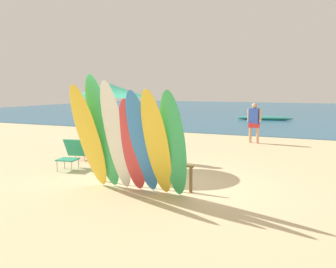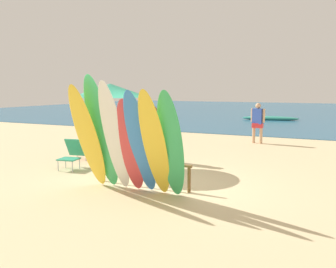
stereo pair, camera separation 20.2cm
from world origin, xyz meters
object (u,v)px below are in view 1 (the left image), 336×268
Objects in this scene: surfboard_yellow_0 at (89,138)px; distant_boat at (264,118)px; surfboard_green_1 at (103,133)px; beachgoer_photographing at (254,120)px; surfboard_white_2 at (116,137)px; beach_chair_striped at (122,142)px; beach_chair_blue at (71,153)px; surfboard_blue_4 at (142,143)px; beach_chair_red at (89,145)px; beachgoer_by_water at (152,129)px; surfboard_green_6 at (174,146)px; beach_umbrella at (109,90)px; surfboard_red_3 at (132,146)px; surfboard_rack at (145,166)px; surfboard_yellow_5 at (157,145)px.

surfboard_yellow_0 reaches higher than distant_boat.
surfboard_green_1 is 1.62× the size of beachgoer_photographing.
beach_chair_striped is (-2.21, 3.81, -0.74)m from surfboard_white_2.
beach_chair_striped is (0.13, 2.38, 0.01)m from beach_chair_blue.
surfboard_blue_4 is at bearing -36.13° from beach_chair_blue.
beach_chair_red is at bearing 130.68° from surfboard_green_1.
surfboard_yellow_0 is 1.06× the size of surfboard_blue_4.
surfboard_green_6 is at bearing 148.20° from beachgoer_by_water.
surfboard_yellow_0 is 4.28m from beach_chair_striped.
beach_umbrella reaches higher than surfboard_blue_4.
surfboard_white_2 reaches higher than beach_umbrella.
beach_chair_red is at bearing -110.29° from beach_chair_striped.
surfboard_green_1 is at bearing -45.39° from beach_chair_blue.
surfboard_green_1 is at bearing -90.71° from distant_boat.
surfboard_green_1 is 0.73m from surfboard_red_3.
beach_chair_striped is 2.52m from beach_umbrella.
surfboard_green_1 is 2.55m from beach_chair_blue.
beach_chair_blue is at bearing -100.74° from beachgoer_photographing.
surfboard_white_2 reaches higher than surfboard_green_6.
surfboard_green_1 is 1.14× the size of surfboard_green_6.
beachgoer_photographing is 1.93× the size of beach_chair_striped.
surfboard_rack is 2.74m from beach_chair_blue.
surfboard_white_2 is at bearing -50.50° from beach_chair_striped.
surfboard_rack is at bearing 43.57° from surfboard_green_1.
surfboard_yellow_5 is 4.75m from beach_chair_red.
surfboard_white_2 is 1.10× the size of surfboard_green_6.
beach_umbrella is at bearing -94.68° from distant_boat.
beachgoer_by_water reaches higher than beach_chair_red.
beach_chair_red reaches higher than beach_chair_blue.
surfboard_green_1 is 1.12× the size of surfboard_blue_4.
surfboard_yellow_0 is 8.45m from beachgoer_photographing.
surfboard_blue_4 reaches higher than beachgoer_photographing.
beachgoer_by_water is 2.03× the size of beach_chair_blue.
surfboard_white_2 is 1.07× the size of surfboard_blue_4.
surfboard_red_3 is 0.93× the size of surfboard_green_6.
distant_boat is (-0.71, 18.93, -0.94)m from surfboard_blue_4.
surfboard_green_6 is 2.80× the size of beach_chair_blue.
beach_chair_striped is (-3.47, 3.77, -0.64)m from surfboard_green_6.
surfboard_green_6 is at bearing -0.83° from surfboard_green_1.
beach_umbrella is (-2.76, 2.02, 1.03)m from surfboard_green_6.
beach_chair_blue is (-1.98, 1.38, -0.80)m from surfboard_green_1.
beachgoer_by_water is at bearing -96.37° from beachgoer_photographing.
beach_chair_blue is at bearing 155.07° from surfboard_green_6.
beachgoer_by_water is at bearing 114.15° from surfboard_blue_4.
surfboard_blue_4 is at bearing -44.21° from beach_umbrella.
surfboard_green_6 reaches higher than beach_chair_red.
beachgoer_by_water is (-2.10, -4.80, 0.03)m from beachgoer_photographing.
beachgoer_by_water is at bearing -92.72° from distant_boat.
surfboard_white_2 is 3.00× the size of beach_chair_striped.
surfboard_green_6 is 8.11m from beachgoer_photographing.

